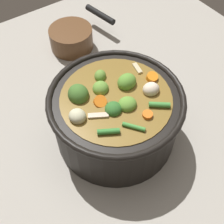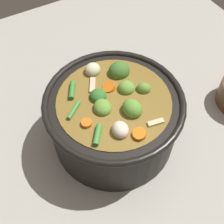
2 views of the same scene
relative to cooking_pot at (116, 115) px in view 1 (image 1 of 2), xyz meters
name	(u,v)px [view 1 (image 1 of 2)]	position (x,y,z in m)	size (l,w,h in m)	color
ground_plane	(115,134)	(0.00, 0.00, -0.07)	(1.10, 1.10, 0.00)	#9E998E
cooking_pot	(116,115)	(0.00, 0.00, 0.00)	(0.28, 0.28, 0.15)	black
small_saucepan	(72,37)	(0.08, 0.32, -0.04)	(0.20, 0.14, 0.06)	brown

